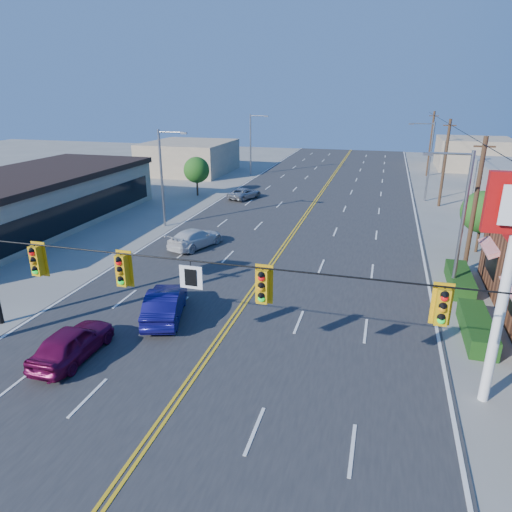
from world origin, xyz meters
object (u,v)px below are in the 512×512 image
(car_magenta, at_px, (72,344))
(signal_span, at_px, (154,289))
(car_silver, at_px, (245,194))
(car_blue, at_px, (165,305))
(car_white, at_px, (195,239))

(car_magenta, bearing_deg, signal_span, 157.24)
(signal_span, relative_size, car_silver, 5.87)
(car_blue, bearing_deg, car_silver, -98.28)
(car_white, bearing_deg, car_magenta, 111.80)
(car_magenta, xyz_separation_m, car_white, (-0.74, 15.17, -0.05))
(signal_span, bearing_deg, car_magenta, 157.56)
(car_magenta, distance_m, car_blue, 4.94)
(car_magenta, relative_size, car_white, 0.92)
(car_magenta, relative_size, car_blue, 0.92)
(signal_span, relative_size, car_blue, 5.20)
(car_white, bearing_deg, signal_span, 128.33)
(car_silver, bearing_deg, car_blue, 119.41)
(car_blue, distance_m, car_silver, 27.22)
(signal_span, xyz_separation_m, car_magenta, (-5.36, 2.21, -4.15))
(car_blue, bearing_deg, car_white, -91.87)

